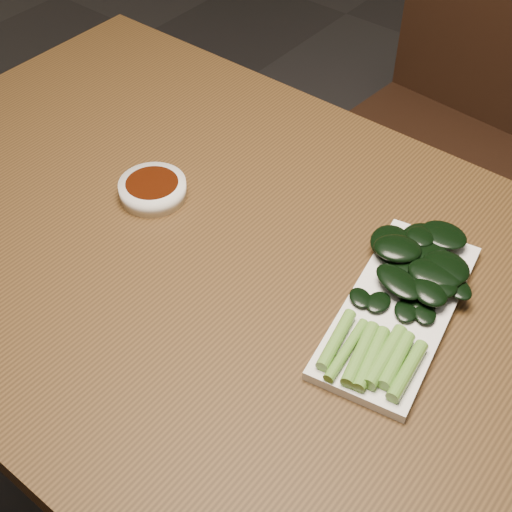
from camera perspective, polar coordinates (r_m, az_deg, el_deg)
The scene contains 5 objects.
table at distance 1.03m, azimuth 0.48°, elevation -4.10°, with size 1.40×0.80×0.75m.
chair_far at distance 1.77m, azimuth 14.81°, elevation 10.44°, with size 0.47×0.47×0.89m.
sauce_bowl at distance 1.09m, azimuth -8.26°, elevation 5.33°, with size 0.10×0.10×0.03m.
serving_plate at distance 0.94m, azimuth 11.32°, elevation -4.19°, with size 0.18×0.32×0.01m.
gai_lan at distance 0.95m, azimuth 12.18°, elevation -2.15°, with size 0.18×0.32×0.03m.
Camera 1 is at (0.41, -0.53, 1.46)m, focal length 50.00 mm.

